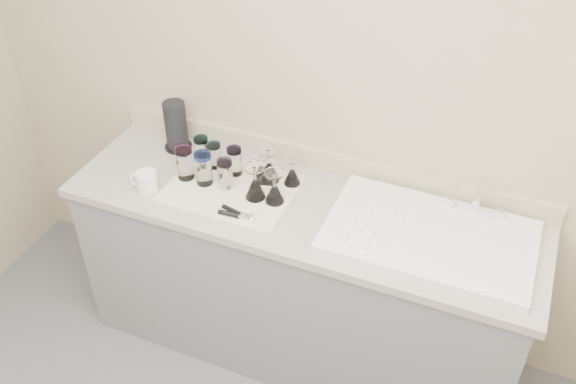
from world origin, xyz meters
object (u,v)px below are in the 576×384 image
at_px(goblet_extra, 261,172).
at_px(goblet_front_right, 275,191).
at_px(tumbler_blue, 204,168).
at_px(sink_unit, 430,236).
at_px(tumbler_lavender, 225,174).
at_px(can_opener, 237,214).
at_px(tumbler_purple, 235,161).
at_px(tumbler_teal, 202,150).
at_px(goblet_front_left, 255,187).
at_px(paper_towel_roll, 176,126).
at_px(tumbler_cyan, 214,155).
at_px(white_mug, 146,182).
at_px(goblet_back_right, 292,175).
at_px(tumbler_magenta, 185,163).
at_px(goblet_back_left, 269,170).

bearing_deg(goblet_extra, goblet_front_right, -44.19).
bearing_deg(tumbler_blue, sink_unit, 1.48).
bearing_deg(tumbler_lavender, can_opener, -50.51).
height_order(sink_unit, tumbler_purple, sink_unit).
bearing_deg(tumbler_teal, goblet_front_left, -22.65).
distance_m(goblet_extra, paper_towel_roll, 0.49).
bearing_deg(paper_towel_roll, tumbler_blue, -38.67).
height_order(goblet_front_left, goblet_extra, goblet_front_left).
relative_size(tumbler_cyan, tumbler_purple, 0.92).
xyz_separation_m(sink_unit, goblet_front_right, (-0.67, -0.02, 0.04)).
bearing_deg(tumbler_purple, sink_unit, -5.60).
height_order(tumbler_purple, white_mug, tumbler_purple).
xyz_separation_m(sink_unit, tumbler_teal, (-1.09, 0.11, 0.06)).
bearing_deg(tumbler_purple, goblet_back_right, 6.94).
bearing_deg(tumbler_purple, tumbler_cyan, 174.28).
height_order(sink_unit, tumbler_lavender, sink_unit).
relative_size(tumbler_teal, goblet_front_right, 0.87).
bearing_deg(tumbler_magenta, tumbler_lavender, 2.61).
bearing_deg(tumbler_blue, tumbler_lavender, 7.42).
bearing_deg(goblet_extra, goblet_front_left, -78.18).
distance_m(goblet_extra, white_mug, 0.50).
height_order(tumbler_cyan, goblet_back_left, goblet_back_left).
height_order(tumbler_magenta, goblet_extra, tumbler_magenta).
height_order(tumbler_purple, can_opener, tumbler_purple).
distance_m(goblet_extra, can_opener, 0.27).
bearing_deg(tumbler_cyan, sink_unit, -5.61).
bearing_deg(sink_unit, can_opener, -167.03).
bearing_deg(can_opener, tumbler_lavender, 129.49).
bearing_deg(white_mug, sink_unit, 7.63).
distance_m(tumbler_purple, goblet_back_right, 0.27).
distance_m(sink_unit, goblet_extra, 0.78).
distance_m(tumbler_cyan, goblet_front_right, 0.37).
height_order(goblet_extra, white_mug, goblet_extra).
xyz_separation_m(goblet_back_right, goblet_front_left, (-0.11, -0.15, 0.01)).
bearing_deg(goblet_back_right, paper_towel_roll, 174.68).
bearing_deg(tumbler_lavender, goblet_extra, 37.91).
distance_m(tumbler_teal, goblet_back_right, 0.44).
bearing_deg(goblet_extra, tumbler_purple, 178.43).
relative_size(tumbler_magenta, tumbler_lavender, 1.14).
xyz_separation_m(tumbler_cyan, can_opener, (0.25, -0.28, -0.05)).
distance_m(goblet_back_left, goblet_extra, 0.04).
distance_m(goblet_back_right, paper_towel_roll, 0.62).
relative_size(tumbler_cyan, goblet_back_right, 0.91).
xyz_separation_m(tumbler_cyan, goblet_front_right, (0.35, -0.12, -0.01)).
bearing_deg(tumbler_cyan, goblet_front_left, -26.23).
height_order(goblet_back_left, paper_towel_roll, paper_towel_roll).
bearing_deg(goblet_back_left, white_mug, -150.35).
distance_m(tumbler_lavender, can_opener, 0.22).
bearing_deg(can_opener, white_mug, 178.12).
bearing_deg(goblet_front_left, tumbler_magenta, 178.64).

